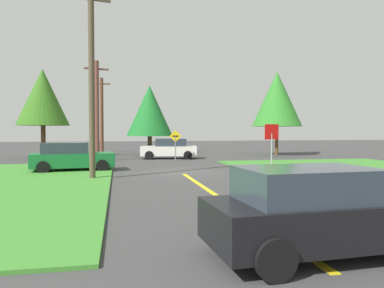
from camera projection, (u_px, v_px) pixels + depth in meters
The scene contains 13 objects.
ground_plane at pixel (181, 172), 20.66m from camera, with size 120.00×120.00×0.00m, color #3D3D3D.
lane_stripe_center at pixel (219, 197), 12.82m from camera, with size 0.20×14.00×0.01m, color yellow.
stop_sign at pixel (272, 138), 20.46m from camera, with size 0.83×0.14×2.63m.
car_approaching_junction at pixel (169, 149), 30.36m from camera, with size 4.64×2.39×1.62m.
car_behind_on_main_road at pixel (320, 211), 6.90m from camera, with size 4.45×2.28×1.62m.
parked_car_near_building at pixel (71, 157), 21.03m from camera, with size 4.68×2.56×1.62m.
utility_pole_near at pixel (92, 79), 17.42m from camera, with size 1.79×0.49×9.07m.
utility_pole_mid at pixel (97, 110), 28.01m from camera, with size 1.77×0.56×7.45m.
utility_pole_far at pixel (102, 115), 38.62m from camera, with size 1.80×0.36×7.66m.
direction_sign at pixel (175, 142), 28.34m from camera, with size 0.90×0.13×2.31m.
oak_tree_left at pixel (150, 111), 35.32m from camera, with size 4.32×4.32×6.52m.
pine_tree_center at pixel (43, 97), 30.83m from camera, with size 4.22×4.22×7.35m.
oak_tree_right at pixel (277, 99), 34.71m from camera, with size 4.58×4.58×7.70m.
Camera 1 is at (-3.38, -20.32, 2.29)m, focal length 35.24 mm.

